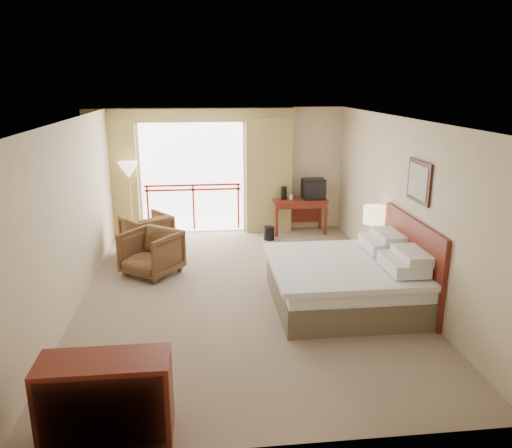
{
  "coord_description": "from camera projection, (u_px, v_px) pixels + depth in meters",
  "views": [
    {
      "loc": [
        -0.62,
        -7.3,
        3.22
      ],
      "look_at": [
        0.24,
        0.4,
        1.01
      ],
      "focal_mm": 35.0,
      "sensor_mm": 36.0,
      "label": 1
    }
  ],
  "objects": [
    {
      "name": "floor",
      "position": [
        244.0,
        292.0,
        7.93
      ],
      "size": [
        7.0,
        7.0,
        0.0
      ],
      "primitive_type": "plane",
      "color": "gray",
      "rests_on": "ground"
    },
    {
      "name": "ceiling",
      "position": [
        242.0,
        119.0,
        7.18
      ],
      "size": [
        7.0,
        7.0,
        0.0
      ],
      "primitive_type": "plane",
      "rotation": [
        3.14,
        0.0,
        0.0
      ],
      "color": "white",
      "rests_on": "wall_back"
    },
    {
      "name": "wall_back",
      "position": [
        229.0,
        171.0,
        10.9
      ],
      "size": [
        5.0,
        0.0,
        5.0
      ],
      "primitive_type": "plane",
      "rotation": [
        1.57,
        0.0,
        0.0
      ],
      "color": "beige",
      "rests_on": "ground"
    },
    {
      "name": "wall_front",
      "position": [
        279.0,
        312.0,
        4.21
      ],
      "size": [
        5.0,
        0.0,
        5.0
      ],
      "primitive_type": "plane",
      "rotation": [
        -1.57,
        0.0,
        0.0
      ],
      "color": "beige",
      "rests_on": "ground"
    },
    {
      "name": "wall_left",
      "position": [
        73.0,
        215.0,
        7.29
      ],
      "size": [
        0.0,
        7.0,
        7.0
      ],
      "primitive_type": "plane",
      "rotation": [
        1.57,
        0.0,
        1.57
      ],
      "color": "beige",
      "rests_on": "ground"
    },
    {
      "name": "wall_right",
      "position": [
        402.0,
        206.0,
        7.82
      ],
      "size": [
        0.0,
        7.0,
        7.0
      ],
      "primitive_type": "plane",
      "rotation": [
        1.57,
        0.0,
        -1.57
      ],
      "color": "beige",
      "rests_on": "ground"
    },
    {
      "name": "balcony_door",
      "position": [
        193.0,
        178.0,
        10.84
      ],
      "size": [
        2.4,
        0.0,
        2.4
      ],
      "primitive_type": "plane",
      "rotation": [
        1.57,
        0.0,
        0.0
      ],
      "color": "white",
      "rests_on": "wall_back"
    },
    {
      "name": "balcony_railing",
      "position": [
        193.0,
        196.0,
        10.92
      ],
      "size": [
        2.09,
        0.03,
        1.02
      ],
      "color": "#A11B0D",
      "rests_on": "wall_back"
    },
    {
      "name": "curtain_left",
      "position": [
        114.0,
        179.0,
        10.52
      ],
      "size": [
        1.0,
        0.26,
        2.5
      ],
      "primitive_type": "cube",
      "color": "#99884B",
      "rests_on": "wall_back"
    },
    {
      "name": "curtain_right",
      "position": [
        269.0,
        176.0,
        10.87
      ],
      "size": [
        1.0,
        0.26,
        2.5
      ],
      "primitive_type": "cube",
      "color": "#99884B",
      "rests_on": "wall_back"
    },
    {
      "name": "valance",
      "position": [
        190.0,
        115.0,
        10.37
      ],
      "size": [
        4.4,
        0.22,
        0.28
      ],
      "primitive_type": "cube",
      "color": "#99884B",
      "rests_on": "wall_back"
    },
    {
      "name": "hvac_vent",
      "position": [
        289.0,
        124.0,
        10.73
      ],
      "size": [
        0.5,
        0.04,
        0.5
      ],
      "primitive_type": "cube",
      "color": "silver",
      "rests_on": "wall_back"
    },
    {
      "name": "bed",
      "position": [
        347.0,
        280.0,
        7.41
      ],
      "size": [
        2.13,
        2.06,
        0.97
      ],
      "color": "brown",
      "rests_on": "floor"
    },
    {
      "name": "headboard",
      "position": [
        411.0,
        261.0,
        7.44
      ],
      "size": [
        0.06,
        2.1,
        1.3
      ],
      "primitive_type": "cube",
      "color": "#5A1710",
      "rests_on": "wall_right"
    },
    {
      "name": "framed_art",
      "position": [
        419.0,
        182.0,
        7.11
      ],
      "size": [
        0.04,
        0.72,
        0.6
      ],
      "color": "black",
      "rests_on": "wall_right"
    },
    {
      "name": "nightstand",
      "position": [
        372.0,
        259.0,
        8.62
      ],
      "size": [
        0.39,
        0.46,
        0.54
      ],
      "primitive_type": "cube",
      "rotation": [
        0.0,
        0.0,
        0.03
      ],
      "color": "#5A1710",
      "rests_on": "floor"
    },
    {
      "name": "table_lamp",
      "position": [
        374.0,
        216.0,
        8.46
      ],
      "size": [
        0.36,
        0.36,
        0.63
      ],
      "rotation": [
        0.0,
        0.0,
        -0.14
      ],
      "color": "tan",
      "rests_on": "nightstand"
    },
    {
      "name": "phone",
      "position": [
        373.0,
        245.0,
        8.38
      ],
      "size": [
        0.21,
        0.18,
        0.08
      ],
      "primitive_type": "cube",
      "rotation": [
        0.0,
        0.0,
        -0.27
      ],
      "color": "black",
      "rests_on": "nightstand"
    },
    {
      "name": "desk",
      "position": [
        299.0,
        206.0,
        10.95
      ],
      "size": [
        1.17,
        0.56,
        0.76
      ],
      "rotation": [
        0.0,
        0.0,
        0.0
      ],
      "color": "#5A1710",
      "rests_on": "floor"
    },
    {
      "name": "tv",
      "position": [
        313.0,
        189.0,
        10.83
      ],
      "size": [
        0.48,
        0.38,
        0.44
      ],
      "rotation": [
        0.0,
        0.0,
        0.27
      ],
      "color": "black",
      "rests_on": "desk"
    },
    {
      "name": "coffee_maker",
      "position": [
        284.0,
        193.0,
        10.78
      ],
      "size": [
        0.15,
        0.15,
        0.28
      ],
      "primitive_type": "cylinder",
      "rotation": [
        0.0,
        0.0,
        -0.12
      ],
      "color": "black",
      "rests_on": "desk"
    },
    {
      "name": "cup",
      "position": [
        291.0,
        197.0,
        10.78
      ],
      "size": [
        0.08,
        0.08,
        0.11
      ],
      "primitive_type": "cylinder",
      "rotation": [
        0.0,
        0.0,
        -0.05
      ],
      "color": "white",
      "rests_on": "desk"
    },
    {
      "name": "wastebasket",
      "position": [
        269.0,
        233.0,
        10.52
      ],
      "size": [
        0.24,
        0.24,
        0.28
      ],
      "primitive_type": "cylinder",
      "rotation": [
        0.0,
        0.0,
        0.05
      ],
      "color": "black",
      "rests_on": "floor"
    },
    {
      "name": "armchair_far",
      "position": [
        148.0,
        251.0,
        9.82
      ],
      "size": [
        1.14,
        1.14,
        0.76
      ],
      "primitive_type": "imported",
      "rotation": [
        0.0,
        0.0,
        -2.52
      ],
      "color": "#4C311D",
      "rests_on": "floor"
    },
    {
      "name": "armchair_near",
      "position": [
        153.0,
        274.0,
        8.67
      ],
      "size": [
        1.18,
        1.19,
        0.78
      ],
      "primitive_type": "imported",
      "rotation": [
        0.0,
        0.0,
        -0.64
      ],
      "color": "#4C311D",
      "rests_on": "floor"
    },
    {
      "name": "side_table",
      "position": [
        135.0,
        243.0,
        9.14
      ],
      "size": [
        0.49,
        0.49,
        0.53
      ],
      "rotation": [
        0.0,
        0.0,
        0.07
      ],
      "color": "black",
      "rests_on": "floor"
    },
    {
      "name": "book",
      "position": [
        134.0,
        234.0,
        9.09
      ],
      "size": [
        0.18,
        0.23,
        0.02
      ],
      "primitive_type": "imported",
      "rotation": [
        0.0,
        0.0,
        0.07
      ],
      "color": "white",
      "rests_on": "side_table"
    },
    {
      "name": "floor_lamp",
      "position": [
        128.0,
        173.0,
        10.22
      ],
      "size": [
        0.42,
        0.42,
        1.65
      ],
      "rotation": [
        0.0,
        0.0,
        0.15
      ],
      "color": "tan",
      "rests_on": "floor"
    },
    {
      "name": "dresser",
      "position": [
        106.0,
        398.0,
        4.62
      ],
      "size": [
        1.2,
        0.51,
        0.8
      ],
      "rotation": [
        0.0,
        0.0,
        -0.01
      ],
      "color": "#5A1710",
      "rests_on": "floor"
    }
  ]
}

